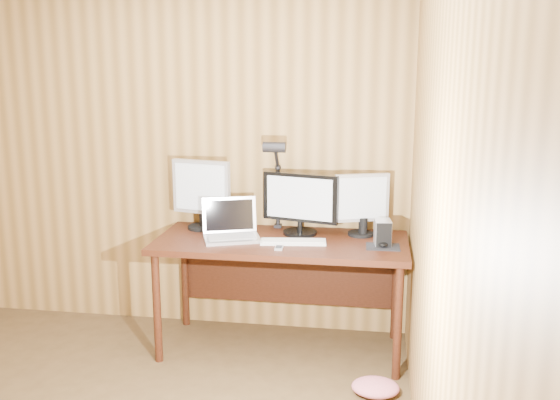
% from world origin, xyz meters
% --- Properties ---
extents(desk, '(1.60, 0.70, 0.75)m').
position_xyz_m(desk, '(0.93, 1.70, 0.63)').
color(desk, black).
rests_on(desk, floor).
extents(monitor_center, '(0.51, 0.22, 0.40)m').
position_xyz_m(monitor_center, '(1.03, 1.79, 0.96)').
color(monitor_center, black).
rests_on(monitor_center, desk).
extents(monitor_left, '(0.41, 0.20, 0.47)m').
position_xyz_m(monitor_left, '(0.36, 1.82, 1.00)').
color(monitor_left, black).
rests_on(monitor_left, desk).
extents(monitor_right, '(0.35, 0.17, 0.41)m').
position_xyz_m(monitor_right, '(1.43, 1.81, 0.97)').
color(monitor_right, black).
rests_on(monitor_right, desk).
extents(laptop, '(0.42, 0.37, 0.25)m').
position_xyz_m(laptop, '(0.60, 1.63, 0.81)').
color(laptop, silver).
rests_on(laptop, desk).
extents(keyboard, '(0.42, 0.17, 0.02)m').
position_xyz_m(keyboard, '(1.02, 1.56, 0.76)').
color(keyboard, white).
rests_on(keyboard, desk).
extents(mousepad, '(0.21, 0.17, 0.00)m').
position_xyz_m(mousepad, '(1.57, 1.56, 0.75)').
color(mousepad, black).
rests_on(mousepad, desk).
extents(mouse, '(0.08, 0.11, 0.04)m').
position_xyz_m(mouse, '(1.57, 1.56, 0.77)').
color(mouse, black).
rests_on(mouse, mousepad).
extents(hard_drive, '(0.11, 0.15, 0.16)m').
position_xyz_m(hard_drive, '(1.57, 1.62, 0.83)').
color(hard_drive, silver).
rests_on(hard_drive, desk).
extents(phone, '(0.05, 0.10, 0.01)m').
position_xyz_m(phone, '(0.95, 1.43, 0.76)').
color(phone, silver).
rests_on(phone, desk).
extents(speaker, '(0.05, 0.05, 0.12)m').
position_xyz_m(speaker, '(1.44, 1.80, 0.81)').
color(speaker, black).
rests_on(speaker, desk).
extents(desk_lamp, '(0.15, 0.21, 0.64)m').
position_xyz_m(desk_lamp, '(0.86, 1.86, 1.15)').
color(desk_lamp, black).
rests_on(desk_lamp, desk).
extents(fabric_pile, '(0.32, 0.28, 0.09)m').
position_xyz_m(fabric_pile, '(1.55, 1.13, 0.04)').
color(fabric_pile, '#CE6472').
rests_on(fabric_pile, floor).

